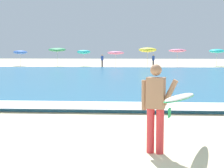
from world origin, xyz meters
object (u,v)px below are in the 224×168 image
at_px(beach_umbrella_3, 116,53).
at_px(beachgoer_near_row_mid, 153,60).
at_px(beach_umbrella_4, 148,50).
at_px(beach_umbrella_1, 57,50).
at_px(beach_umbrella_5, 177,51).
at_px(beachgoer_near_row_left, 102,60).
at_px(beach_umbrella_0, 20,52).
at_px(beach_umbrella_6, 217,51).
at_px(beach_umbrella_2, 84,52).
at_px(surfer_with_board, 168,101).

xyz_separation_m(beach_umbrella_3, beachgoer_near_row_mid, (4.62, -0.05, -0.91)).
relative_size(beach_umbrella_4, beachgoer_near_row_mid, 1.54).
xyz_separation_m(beach_umbrella_1, beach_umbrella_3, (7.60, -1.21, -0.40)).
distance_m(beach_umbrella_5, beachgoer_near_row_left, 9.44).
bearing_deg(beach_umbrella_3, beach_umbrella_0, 167.84).
bearing_deg(beach_umbrella_1, beachgoer_near_row_left, -15.64).
relative_size(beach_umbrella_1, beach_umbrella_4, 0.99).
distance_m(beach_umbrella_3, beachgoer_near_row_left, 1.93).
bearing_deg(beach_umbrella_4, beach_umbrella_6, 15.71).
distance_m(beach_umbrella_4, beachgoer_near_row_mid, 1.49).
bearing_deg(beachgoer_near_row_mid, beach_umbrella_2, 169.19).
bearing_deg(beach_umbrella_6, beach_umbrella_0, -179.96).
bearing_deg(beach_umbrella_2, beachgoer_near_row_mid, -10.81).
height_order(beach_umbrella_0, beach_umbrella_2, beach_umbrella_2).
relative_size(beach_umbrella_1, beach_umbrella_2, 1.13).
distance_m(beachgoer_near_row_left, beachgoer_near_row_mid, 6.28).
bearing_deg(beachgoer_near_row_left, beachgoer_near_row_mid, 3.77).
relative_size(surfer_with_board, beachgoer_near_row_left, 1.74).
xyz_separation_m(surfer_with_board, beach_umbrella_1, (-10.45, 36.32, 1.12)).
bearing_deg(beach_umbrella_0, beachgoer_near_row_left, -16.02).
bearing_deg(beach_umbrella_6, beach_umbrella_1, -175.52).
relative_size(beach_umbrella_2, beach_umbrella_4, 0.88).
distance_m(beach_umbrella_2, beachgoer_near_row_left, 3.49).
relative_size(beach_umbrella_0, beachgoer_near_row_mid, 1.33).
relative_size(beach_umbrella_1, beachgoer_near_row_mid, 1.54).
relative_size(surfer_with_board, beach_umbrella_6, 1.22).
relative_size(beach_umbrella_1, beach_umbrella_6, 1.08).
bearing_deg(beach_umbrella_2, beach_umbrella_6, 3.92).
bearing_deg(beachgoer_near_row_mid, beachgoer_near_row_left, -176.23).
bearing_deg(beach_umbrella_5, beach_umbrella_0, 174.34).
bearing_deg(beach_umbrella_3, surfer_with_board, -85.36).
height_order(beach_umbrella_4, beachgoer_near_row_left, beach_umbrella_4).
relative_size(beach_umbrella_2, beach_umbrella_6, 0.95).
xyz_separation_m(beach_umbrella_2, beach_umbrella_3, (4.23, -1.64, -0.10)).
bearing_deg(beach_umbrella_1, beach_umbrella_3, -9.01).
height_order(beach_umbrella_1, beachgoer_near_row_left, beach_umbrella_1).
height_order(beach_umbrella_4, beach_umbrella_5, beach_umbrella_4).
height_order(beach_umbrella_5, beach_umbrella_6, beach_umbrella_5).
height_order(beachgoer_near_row_left, beachgoer_near_row_mid, same).
height_order(beach_umbrella_0, beach_umbrella_1, beach_umbrella_1).
bearing_deg(beach_umbrella_2, beach_umbrella_1, -172.63).
height_order(beach_umbrella_2, beachgoer_near_row_left, beach_umbrella_2).
bearing_deg(beach_umbrella_0, beach_umbrella_2, -7.53).
distance_m(beach_umbrella_3, beachgoer_near_row_mid, 4.71).
relative_size(surfer_with_board, beach_umbrella_4, 1.13).
height_order(beach_umbrella_6, beachgoer_near_row_left, beach_umbrella_6).
xyz_separation_m(beach_umbrella_3, beach_umbrella_4, (3.93, 0.28, 0.36)).
xyz_separation_m(beach_umbrella_0, beach_umbrella_3, (13.00, -2.80, -0.05)).
bearing_deg(beach_umbrella_6, beach_umbrella_4, -164.29).
bearing_deg(beach_umbrella_3, beachgoer_near_row_left, -164.24).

